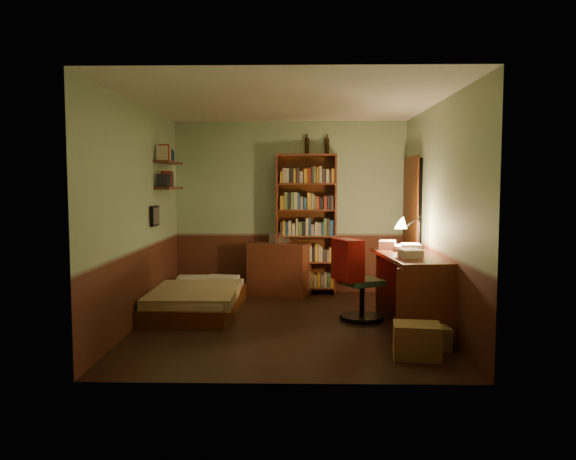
{
  "coord_description": "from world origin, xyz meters",
  "views": [
    {
      "loc": [
        0.14,
        -6.54,
        1.65
      ],
      "look_at": [
        0.0,
        0.25,
        1.1
      ],
      "focal_mm": 35.0,
      "sensor_mm": 36.0,
      "label": 1
    }
  ],
  "objects_px": {
    "desk_lamp": "(419,224)",
    "cardboard_box_a": "(417,341)",
    "bed": "(197,290)",
    "desk": "(411,291)",
    "bookshelf": "(306,225)",
    "cardboard_box_b": "(432,338)",
    "office_chair": "(362,280)",
    "mini_stereo": "(280,237)",
    "dresser": "(279,269)"
  },
  "relations": [
    {
      "from": "mini_stereo",
      "to": "bookshelf",
      "type": "xyz_separation_m",
      "value": [
        0.41,
        -0.04,
        0.2
      ]
    },
    {
      "from": "bed",
      "to": "bookshelf",
      "type": "height_order",
      "value": "bookshelf"
    },
    {
      "from": "bookshelf",
      "to": "cardboard_box_b",
      "type": "xyz_separation_m",
      "value": [
        1.23,
        -2.84,
        -0.94
      ]
    },
    {
      "from": "mini_stereo",
      "to": "desk_lamp",
      "type": "relative_size",
      "value": 0.43
    },
    {
      "from": "dresser",
      "to": "bed",
      "type": "bearing_deg",
      "value": -114.25
    },
    {
      "from": "office_chair",
      "to": "cardboard_box_a",
      "type": "distance_m",
      "value": 1.57
    },
    {
      "from": "desk_lamp",
      "to": "cardboard_box_a",
      "type": "height_order",
      "value": "desk_lamp"
    },
    {
      "from": "desk_lamp",
      "to": "bed",
      "type": "bearing_deg",
      "value": -179.33
    },
    {
      "from": "office_chair",
      "to": "cardboard_box_a",
      "type": "relative_size",
      "value": 2.26
    },
    {
      "from": "dresser",
      "to": "mini_stereo",
      "type": "relative_size",
      "value": 3.2
    },
    {
      "from": "desk",
      "to": "cardboard_box_a",
      "type": "xyz_separation_m",
      "value": [
        -0.18,
        -1.17,
        -0.26
      ]
    },
    {
      "from": "cardboard_box_b",
      "to": "bed",
      "type": "bearing_deg",
      "value": 148.63
    },
    {
      "from": "mini_stereo",
      "to": "desk",
      "type": "bearing_deg",
      "value": -38.99
    },
    {
      "from": "bookshelf",
      "to": "desk_lamp",
      "type": "height_order",
      "value": "bookshelf"
    },
    {
      "from": "desk_lamp",
      "to": "cardboard_box_b",
      "type": "distance_m",
      "value": 1.79
    },
    {
      "from": "dresser",
      "to": "bookshelf",
      "type": "xyz_separation_m",
      "value": [
        0.41,
        0.08,
        0.66
      ]
    },
    {
      "from": "mini_stereo",
      "to": "cardboard_box_a",
      "type": "height_order",
      "value": "mini_stereo"
    },
    {
      "from": "bed",
      "to": "mini_stereo",
      "type": "xyz_separation_m",
      "value": [
        1.03,
        1.25,
        0.57
      ]
    },
    {
      "from": "desk_lamp",
      "to": "cardboard_box_a",
      "type": "distance_m",
      "value": 2.03
    },
    {
      "from": "bookshelf",
      "to": "desk",
      "type": "bearing_deg",
      "value": -56.43
    },
    {
      "from": "cardboard_box_b",
      "to": "cardboard_box_a",
      "type": "bearing_deg",
      "value": -127.19
    },
    {
      "from": "mini_stereo",
      "to": "dresser",
      "type": "bearing_deg",
      "value": -78.41
    },
    {
      "from": "bed",
      "to": "desk",
      "type": "relative_size",
      "value": 1.2
    },
    {
      "from": "desk",
      "to": "desk_lamp",
      "type": "xyz_separation_m",
      "value": [
        0.19,
        0.55,
        0.74
      ]
    },
    {
      "from": "office_chair",
      "to": "desk",
      "type": "bearing_deg",
      "value": -54.46
    },
    {
      "from": "cardboard_box_a",
      "to": "dresser",
      "type": "bearing_deg",
      "value": 115.21
    },
    {
      "from": "desk",
      "to": "office_chair",
      "type": "distance_m",
      "value": 0.63
    },
    {
      "from": "bookshelf",
      "to": "desk_lamp",
      "type": "bearing_deg",
      "value": -43.07
    },
    {
      "from": "cardboard_box_a",
      "to": "desk",
      "type": "bearing_deg",
      "value": 81.46
    },
    {
      "from": "bed",
      "to": "office_chair",
      "type": "relative_size",
      "value": 1.91
    },
    {
      "from": "office_chair",
      "to": "cardboard_box_b",
      "type": "bearing_deg",
      "value": -88.54
    },
    {
      "from": "desk_lamp",
      "to": "desk",
      "type": "bearing_deg",
      "value": -105.03
    },
    {
      "from": "dresser",
      "to": "cardboard_box_b",
      "type": "xyz_separation_m",
      "value": [
        1.64,
        -2.75,
        -0.28
      ]
    },
    {
      "from": "cardboard_box_b",
      "to": "desk",
      "type": "bearing_deg",
      "value": 92.25
    },
    {
      "from": "dresser",
      "to": "cardboard_box_b",
      "type": "relative_size",
      "value": 2.71
    },
    {
      "from": "dresser",
      "to": "office_chair",
      "type": "distance_m",
      "value": 1.88
    },
    {
      "from": "bed",
      "to": "cardboard_box_a",
      "type": "height_order",
      "value": "bed"
    },
    {
      "from": "mini_stereo",
      "to": "cardboard_box_b",
      "type": "bearing_deg",
      "value": -48.28
    },
    {
      "from": "mini_stereo",
      "to": "desk_lamp",
      "type": "distance_m",
      "value": 2.32
    },
    {
      "from": "mini_stereo",
      "to": "desk_lamp",
      "type": "bearing_deg",
      "value": -26.47
    },
    {
      "from": "dresser",
      "to": "cardboard_box_a",
      "type": "relative_size",
      "value": 2.01
    },
    {
      "from": "desk",
      "to": "cardboard_box_a",
      "type": "bearing_deg",
      "value": -104.08
    },
    {
      "from": "desk",
      "to": "cardboard_box_b",
      "type": "relative_size",
      "value": 4.86
    },
    {
      "from": "mini_stereo",
      "to": "desk_lamp",
      "type": "height_order",
      "value": "desk_lamp"
    },
    {
      "from": "bookshelf",
      "to": "cardboard_box_a",
      "type": "bearing_deg",
      "value": -69.92
    },
    {
      "from": "bookshelf",
      "to": "cardboard_box_a",
      "type": "distance_m",
      "value": 3.4
    },
    {
      "from": "desk_lamp",
      "to": "mini_stereo",
      "type": "bearing_deg",
      "value": 145.73
    },
    {
      "from": "bookshelf",
      "to": "cardboard_box_b",
      "type": "bearing_deg",
      "value": -64.59
    },
    {
      "from": "office_chair",
      "to": "cardboard_box_a",
      "type": "bearing_deg",
      "value": -100.18
    },
    {
      "from": "bed",
      "to": "mini_stereo",
      "type": "distance_m",
      "value": 1.72
    }
  ]
}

